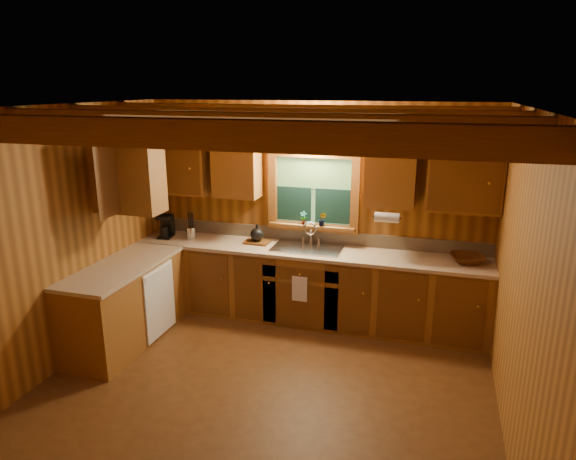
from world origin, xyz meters
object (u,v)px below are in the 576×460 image
(coffee_maker, at_px, (166,226))
(cutting_board, at_px, (257,242))
(sink, at_px, (307,252))
(wicker_basket, at_px, (467,259))

(coffee_maker, xyz_separation_m, cutting_board, (1.20, 0.09, -0.13))
(sink, bearing_deg, cutting_board, 175.97)
(wicker_basket, bearing_deg, sink, -179.52)
(sink, distance_m, cutting_board, 0.65)
(coffee_maker, bearing_deg, sink, -6.68)
(cutting_board, height_order, wicker_basket, wicker_basket)
(sink, xyz_separation_m, coffee_maker, (-1.85, -0.04, 0.19))
(coffee_maker, height_order, wicker_basket, coffee_maker)
(sink, xyz_separation_m, wicker_basket, (1.80, 0.02, 0.09))
(sink, bearing_deg, wicker_basket, 0.48)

